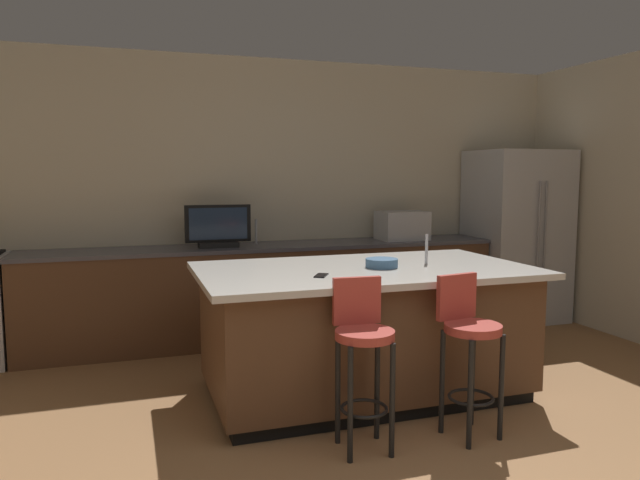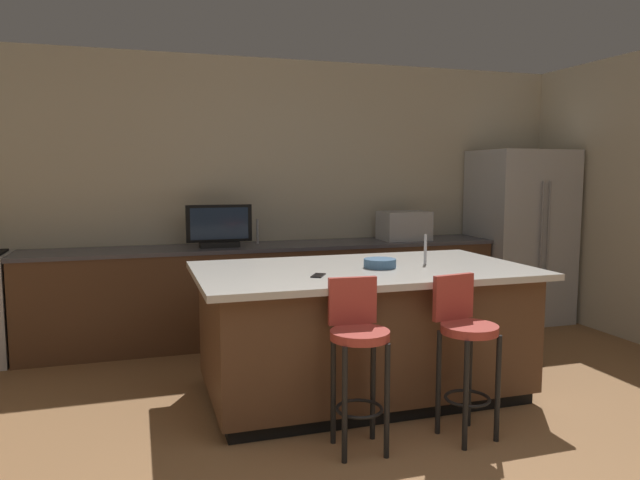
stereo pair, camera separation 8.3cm
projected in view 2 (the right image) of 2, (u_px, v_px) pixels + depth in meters
wall_back at (269, 197)px, 5.94m from camera, size 6.85×0.12×2.71m
counter_back at (271, 291)px, 5.66m from camera, size 4.50×0.62×0.91m
kitchen_island at (362, 330)px, 4.22m from camera, size 2.35×1.33×0.93m
refrigerator at (519, 236)px, 6.33m from camera, size 0.93×0.81×1.83m
microwave at (404, 226)px, 6.00m from camera, size 0.48×0.36×0.29m
tv_monitor at (219, 228)px, 5.39m from camera, size 0.60×0.16×0.39m
sink_faucet_back at (257, 231)px, 5.65m from camera, size 0.02×0.02×0.24m
sink_faucet_island at (425, 249)px, 4.31m from camera, size 0.02×0.02×0.22m
bar_stool_left at (358, 348)px, 3.35m from camera, size 0.34×0.35×0.99m
bar_stool_right at (465, 341)px, 3.52m from camera, size 0.34×0.36×0.98m
fruit_bowl at (380, 263)px, 4.15m from camera, size 0.23×0.23×0.06m
cell_phone at (318, 275)px, 3.81m from camera, size 0.14×0.16×0.01m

